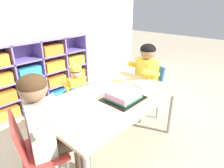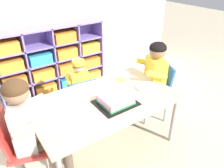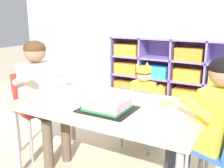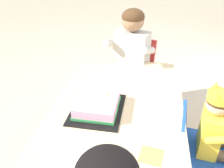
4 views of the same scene
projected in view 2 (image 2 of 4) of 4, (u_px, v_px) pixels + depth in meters
name	position (u px, v px, depth m)	size (l,w,h in m)	color
ground	(105.00, 145.00, 2.43)	(16.00, 16.00, 0.00)	beige
storage_cubby_shelf	(52.00, 63.00, 3.27)	(1.60, 0.31, 0.99)	#7F6BB2
activity_table	(105.00, 104.00, 2.15)	(1.41, 0.84, 0.61)	#D1B789
classroom_chair_blue	(82.00, 95.00, 2.63)	(0.39, 0.37, 0.61)	#1E4CA8
child_with_crown	(78.00, 81.00, 2.64)	(0.32, 0.32, 0.83)	yellow
classroom_chair_adult_side	(21.00, 143.00, 1.82)	(0.44, 0.46, 0.75)	red
adult_helper_seated	(32.00, 123.00, 1.75)	(0.48, 0.46, 1.05)	#B2ADA3
classroom_chair_guest_side	(158.00, 88.00, 2.67)	(0.44, 0.42, 0.72)	blue
guest_at_table_side	(150.00, 74.00, 2.55)	(0.49, 0.47, 1.02)	yellow
birthday_cake_on_tray	(116.00, 100.00, 2.05)	(0.38, 0.32, 0.12)	black
paper_plate_stack	(146.00, 87.00, 2.31)	(0.22, 0.22, 0.02)	white
paper_napkin_square	(121.00, 80.00, 2.47)	(0.11, 0.11, 0.00)	#F4DB4C
fork_at_table_front_edge	(79.00, 130.00, 1.74)	(0.13, 0.06, 0.00)	white
fork_beside_plate_stack	(46.00, 104.00, 2.05)	(0.10, 0.12, 0.00)	white
fork_near_child_seat	(96.00, 84.00, 2.39)	(0.11, 0.08, 0.00)	white
fork_by_napkin	(88.00, 90.00, 2.27)	(0.03, 0.15, 0.00)	white
fork_scattered_mid_table	(58.00, 121.00, 1.83)	(0.11, 0.09, 0.00)	white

